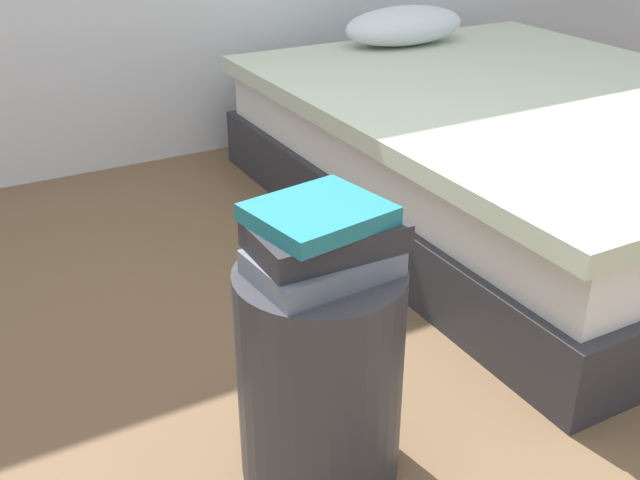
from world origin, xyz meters
TOP-DOWN VIEW (x-y plane):
  - ground_plane at (0.00, 0.00)m, footprint 8.00×8.00m
  - bed at (1.30, 0.80)m, footprint 1.56×2.02m
  - side_table at (0.00, 0.00)m, footprint 0.34×0.34m
  - book_slate at (0.00, -0.01)m, footprint 0.27×0.20m
  - book_charcoal at (0.01, -0.00)m, footprint 0.28×0.18m
  - book_teal at (0.00, 0.01)m, footprint 0.26×0.23m

SIDE VIEW (x-z plane):
  - ground_plane at x=0.00m, z-range 0.00..0.00m
  - bed at x=1.30m, z-range -0.08..0.54m
  - side_table at x=0.00m, z-range 0.00..0.48m
  - book_slate at x=0.00m, z-range 0.48..0.52m
  - book_charcoal at x=0.01m, z-range 0.52..0.58m
  - book_teal at x=0.00m, z-range 0.58..0.61m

